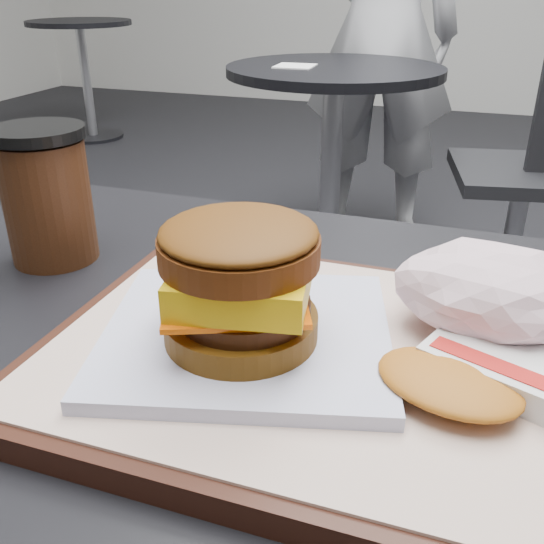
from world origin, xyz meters
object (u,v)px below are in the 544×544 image
(hash_brown, at_px, (479,374))
(coffee_cup, at_px, (47,196))
(breakfast_sandwich, at_px, (243,295))
(neighbor_table, at_px, (332,128))
(crumpled_wrapper, at_px, (495,292))
(serving_tray, at_px, (327,361))
(patron, at_px, (382,31))

(hash_brown, bearing_deg, coffee_cup, 164.02)
(breakfast_sandwich, bearing_deg, hash_brown, 1.41)
(breakfast_sandwich, bearing_deg, coffee_cup, 154.27)
(hash_brown, xyz_separation_m, neighbor_table, (-0.49, 1.66, -0.25))
(hash_brown, distance_m, crumpled_wrapper, 0.08)
(hash_brown, distance_m, coffee_cup, 0.40)
(serving_tray, bearing_deg, crumpled_wrapper, 30.77)
(serving_tray, height_order, crumpled_wrapper, crumpled_wrapper)
(crumpled_wrapper, bearing_deg, hash_brown, -94.12)
(patron, bearing_deg, breakfast_sandwich, 90.50)
(breakfast_sandwich, height_order, hash_brown, breakfast_sandwich)
(hash_brown, height_order, neighbor_table, hash_brown)
(breakfast_sandwich, distance_m, neighbor_table, 1.72)
(serving_tray, xyz_separation_m, breakfast_sandwich, (-0.05, -0.02, 0.05))
(breakfast_sandwich, distance_m, hash_brown, 0.15)
(serving_tray, xyz_separation_m, crumpled_wrapper, (0.10, 0.06, 0.04))
(hash_brown, xyz_separation_m, patron, (-0.43, 2.18, 0.02))
(neighbor_table, bearing_deg, crumpled_wrapper, -72.72)
(serving_tray, bearing_deg, neighbor_table, 103.43)
(breakfast_sandwich, relative_size, crumpled_wrapper, 1.71)
(breakfast_sandwich, xyz_separation_m, coffee_cup, (-0.24, 0.11, 0.00))
(coffee_cup, relative_size, patron, 0.08)
(hash_brown, relative_size, patron, 0.08)
(patron, bearing_deg, coffee_cup, 84.40)
(breakfast_sandwich, distance_m, crumpled_wrapper, 0.17)
(crumpled_wrapper, height_order, neighbor_table, crumpled_wrapper)
(breakfast_sandwich, relative_size, hash_brown, 1.71)
(breakfast_sandwich, bearing_deg, serving_tray, 17.05)
(coffee_cup, bearing_deg, hash_brown, -15.98)
(neighbor_table, distance_m, patron, 0.58)
(breakfast_sandwich, relative_size, neighbor_table, 0.30)
(breakfast_sandwich, height_order, patron, patron)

